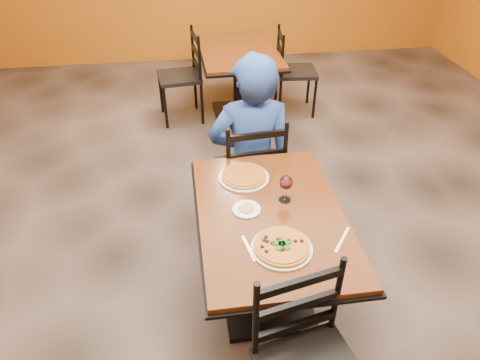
{
  "coord_description": "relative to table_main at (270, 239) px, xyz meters",
  "views": [
    {
      "loc": [
        -0.43,
        -2.31,
        2.31
      ],
      "look_at": [
        -0.15,
        -0.3,
        0.85
      ],
      "focal_mm": 32.81,
      "sensor_mm": 36.0,
      "label": 1
    }
  ],
  "objects": [
    {
      "name": "floor",
      "position": [
        0.0,
        0.5,
        -0.56
      ],
      "size": [
        7.0,
        8.0,
        0.01
      ],
      "primitive_type": "cube",
      "color": "black",
      "rests_on": "ground"
    },
    {
      "name": "table_main",
      "position": [
        0.0,
        0.0,
        0.0
      ],
      "size": [
        0.83,
        1.23,
        0.75
      ],
      "color": "#60300F",
      "rests_on": "floor"
    },
    {
      "name": "table_second",
      "position": [
        0.19,
        2.66,
        -0.0
      ],
      "size": [
        0.85,
        1.23,
        0.75
      ],
      "rotation": [
        0.0,
        0.0,
        0.02
      ],
      "color": "#60300F",
      "rests_on": "floor"
    },
    {
      "name": "chair_main_far",
      "position": [
        0.01,
        0.81,
        -0.08
      ],
      "size": [
        0.48,
        0.48,
        0.96
      ],
      "primitive_type": null,
      "rotation": [
        0.0,
        0.0,
        3.24
      ],
      "color": "black",
      "rests_on": "floor"
    },
    {
      "name": "chair_second_left",
      "position": [
        -0.45,
        2.66,
        -0.08
      ],
      "size": [
        0.48,
        0.48,
        0.96
      ],
      "primitive_type": null,
      "rotation": [
        0.0,
        0.0,
        -1.44
      ],
      "color": "black",
      "rests_on": "floor"
    },
    {
      "name": "chair_second_right",
      "position": [
        0.83,
        2.66,
        -0.09
      ],
      "size": [
        0.46,
        0.46,
        0.93
      ],
      "primitive_type": null,
      "rotation": [
        0.0,
        0.0,
        1.48
      ],
      "color": "black",
      "rests_on": "floor"
    },
    {
      "name": "diner",
      "position": [
        0.05,
        0.95,
        0.11
      ],
      "size": [
        0.66,
        0.44,
        1.33
      ],
      "primitive_type": "imported",
      "rotation": [
        0.0,
        0.0,
        3.11
      ],
      "color": "navy",
      "rests_on": "floor"
    },
    {
      "name": "plate_main",
      "position": [
        -0.0,
        -0.28,
        0.2
      ],
      "size": [
        0.31,
        0.31,
        0.01
      ],
      "primitive_type": "cylinder",
      "color": "white",
      "rests_on": "table_main"
    },
    {
      "name": "pizza_main",
      "position": [
        -0.0,
        -0.28,
        0.21
      ],
      "size": [
        0.28,
        0.28,
        0.02
      ],
      "primitive_type": "cylinder",
      "color": "maroon",
      "rests_on": "plate_main"
    },
    {
      "name": "plate_far",
      "position": [
        -0.1,
        0.35,
        0.2
      ],
      "size": [
        0.31,
        0.31,
        0.01
      ],
      "primitive_type": "cylinder",
      "color": "white",
      "rests_on": "table_main"
    },
    {
      "name": "pizza_far",
      "position": [
        -0.1,
        0.35,
        0.21
      ],
      "size": [
        0.28,
        0.28,
        0.02
      ],
      "primitive_type": "cylinder",
      "color": "#B77723",
      "rests_on": "plate_far"
    },
    {
      "name": "side_plate",
      "position": [
        -0.13,
        0.05,
        0.2
      ],
      "size": [
        0.16,
        0.16,
        0.01
      ],
      "primitive_type": "cylinder",
      "color": "white",
      "rests_on": "table_main"
    },
    {
      "name": "dip",
      "position": [
        -0.13,
        0.05,
        0.21
      ],
      "size": [
        0.09,
        0.09,
        0.01
      ],
      "primitive_type": "cylinder",
      "color": "tan",
      "rests_on": "side_plate"
    },
    {
      "name": "wine_glass",
      "position": [
        0.1,
        0.11,
        0.28
      ],
      "size": [
        0.08,
        0.08,
        0.18
      ],
      "primitive_type": null,
      "color": "white",
      "rests_on": "table_main"
    },
    {
      "name": "fork",
      "position": [
        -0.17,
        -0.25,
        0.2
      ],
      "size": [
        0.05,
        0.19,
        0.0
      ],
      "primitive_type": "cube",
      "rotation": [
        0.0,
        0.0,
        0.18
      ],
      "color": "silver",
      "rests_on": "table_main"
    },
    {
      "name": "knife",
      "position": [
        0.32,
        -0.26,
        0.2
      ],
      "size": [
        0.14,
        0.18,
        0.0
      ],
      "primitive_type": "cube",
      "rotation": [
        0.0,
        0.0,
        -0.65
      ],
      "color": "silver",
      "rests_on": "table_main"
    }
  ]
}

